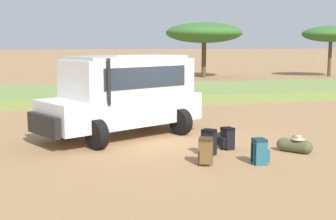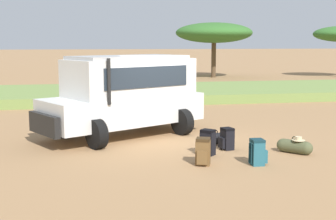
% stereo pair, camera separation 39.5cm
% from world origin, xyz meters
% --- Properties ---
extents(ground_plane, '(320.00, 320.00, 0.00)m').
position_xyz_m(ground_plane, '(0.00, 0.00, 0.00)').
color(ground_plane, '#9E754C').
extents(grass_bank, '(120.00, 7.00, 0.44)m').
position_xyz_m(grass_bank, '(0.00, 10.71, 0.22)').
color(grass_bank, olive).
rests_on(grass_bank, ground_plane).
extents(safari_vehicle, '(5.32, 4.01, 2.44)m').
position_xyz_m(safari_vehicle, '(-1.09, 0.89, 1.29)').
color(safari_vehicle, silver).
rests_on(safari_vehicle, ground_plane).
extents(backpack_beside_front_wheel, '(0.42, 0.39, 0.59)m').
position_xyz_m(backpack_beside_front_wheel, '(1.35, -1.48, 0.28)').
color(backpack_beside_front_wheel, black).
rests_on(backpack_beside_front_wheel, ground_plane).
extents(backpack_cluster_center, '(0.41, 0.46, 0.64)m').
position_xyz_m(backpack_cluster_center, '(0.32, -2.88, 0.31)').
color(backpack_cluster_center, brown).
rests_on(backpack_cluster_center, ground_plane).
extents(backpack_near_rear_wheel, '(0.40, 0.35, 0.61)m').
position_xyz_m(backpack_near_rear_wheel, '(1.57, -3.11, 0.30)').
color(backpack_near_rear_wheel, '#235B6B').
rests_on(backpack_near_rear_wheel, ground_plane).
extents(backpack_outermost, '(0.44, 0.44, 0.66)m').
position_xyz_m(backpack_outermost, '(0.68, -1.97, 0.32)').
color(backpack_outermost, black).
rests_on(backpack_outermost, ground_plane).
extents(duffel_bag_low_black_case, '(0.75, 0.81, 0.45)m').
position_xyz_m(duffel_bag_low_black_case, '(2.95, -2.19, 0.18)').
color(duffel_bag_low_black_case, '#4C5133').
rests_on(duffel_bag_low_black_case, ground_plane).
extents(duffel_bag_soft_canvas, '(0.75, 0.51, 0.41)m').
position_xyz_m(duffel_bag_soft_canvas, '(1.25, -0.76, 0.15)').
color(duffel_bag_soft_canvas, black).
rests_on(duffel_bag_soft_canvas, ground_plane).
extents(acacia_tree_centre_back, '(6.10, 5.71, 4.34)m').
position_xyz_m(acacia_tree_centre_back, '(8.07, 22.97, 3.53)').
color(acacia_tree_centre_back, brown).
rests_on(acacia_tree_centre_back, ground_plane).
extents(acacia_tree_right_mid, '(4.78, 4.14, 4.09)m').
position_xyz_m(acacia_tree_right_mid, '(18.50, 21.75, 3.44)').
color(acacia_tree_right_mid, brown).
rests_on(acacia_tree_right_mid, ground_plane).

